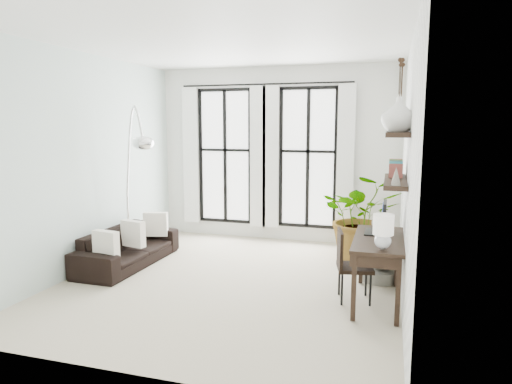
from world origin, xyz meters
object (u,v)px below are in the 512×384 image
at_px(desk_chair, 348,261).
at_px(buddha, 380,253).
at_px(desk, 378,244).
at_px(arc_lamp, 135,156).
at_px(plant, 362,216).
at_px(sofa, 128,247).

distance_m(desk_chair, buddha, 0.95).
relative_size(desk, arc_lamp, 0.56).
distance_m(plant, arc_lamp, 3.69).
bearing_deg(desk, arc_lamp, 170.01).
xyz_separation_m(sofa, desk_chair, (3.40, -0.50, 0.22)).
bearing_deg(plant, buddha, -71.86).
bearing_deg(desk_chair, buddha, 55.79).
height_order(sofa, plant, plant).
height_order(desk_chair, arc_lamp, arc_lamp).
xyz_separation_m(desk_chair, arc_lamp, (-3.29, 0.62, 1.18)).
bearing_deg(buddha, desk_chair, -112.44).
distance_m(sofa, desk_chair, 3.44).
bearing_deg(sofa, desk, -96.74).
distance_m(sofa, desk, 3.81).
xyz_separation_m(sofa, arc_lamp, (0.11, 0.11, 1.41)).
height_order(plant, desk_chair, plant).
bearing_deg(plant, desk_chair, -91.00).
relative_size(plant, buddha, 1.48).
height_order(sofa, desk, desk).
distance_m(desk_chair, arc_lamp, 3.55).
bearing_deg(desk_chair, sofa, 159.84).
bearing_deg(plant, arc_lamp, -159.29).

